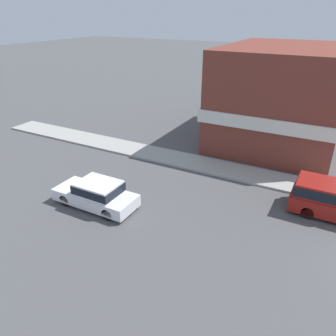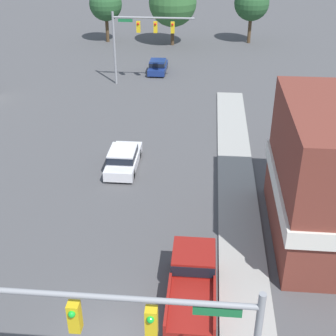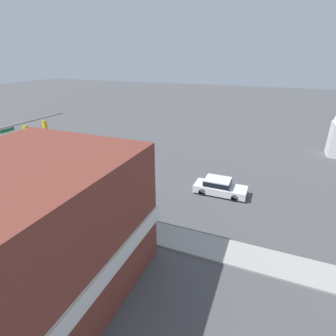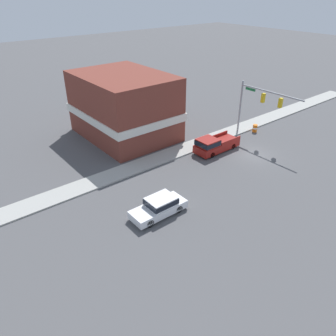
# 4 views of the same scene
# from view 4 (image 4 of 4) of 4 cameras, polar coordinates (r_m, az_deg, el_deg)

# --- Properties ---
(ground_plane) EXTENTS (200.00, 200.00, 0.00)m
(ground_plane) POSITION_cam_4_polar(r_m,az_deg,el_deg) (37.44, 14.59, 2.31)
(ground_plane) COLOR #4C4C4F
(sidewalk_curb) EXTENTS (2.40, 60.00, 0.14)m
(sidewalk_curb) POSITION_cam_4_polar(r_m,az_deg,el_deg) (40.63, 8.30, 5.31)
(sidewalk_curb) COLOR #9E9E99
(sidewalk_curb) RESTS_ON ground
(near_signal_assembly) EXTENTS (8.16, 0.49, 6.53)m
(near_signal_assembly) POSITION_cam_4_polar(r_m,az_deg,el_deg) (39.85, 15.59, 11.28)
(near_signal_assembly) COLOR gray
(near_signal_assembly) RESTS_ON ground
(car_lead) EXTENTS (1.91, 4.75, 1.51)m
(car_lead) POSITION_cam_4_polar(r_m,az_deg,el_deg) (26.69, -1.50, -6.63)
(car_lead) COLOR black
(car_lead) RESTS_ON ground
(pickup_truck_parked) EXTENTS (2.09, 5.45, 1.79)m
(pickup_truck_parked) POSITION_cam_4_polar(r_m,az_deg,el_deg) (36.82, 7.99, 4.09)
(pickup_truck_parked) COLOR black
(pickup_truck_parked) RESTS_ON ground
(construction_barrel) EXTENTS (0.58, 0.58, 0.96)m
(construction_barrel) POSITION_cam_4_polar(r_m,az_deg,el_deg) (43.19, 14.90, 6.70)
(construction_barrel) COLOR orange
(construction_barrel) RESTS_ON ground
(corner_brick_building) EXTENTS (12.24, 9.29, 7.51)m
(corner_brick_building) POSITION_cam_4_polar(r_m,az_deg,el_deg) (40.07, -7.63, 10.56)
(corner_brick_building) COLOR brown
(corner_brick_building) RESTS_ON ground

